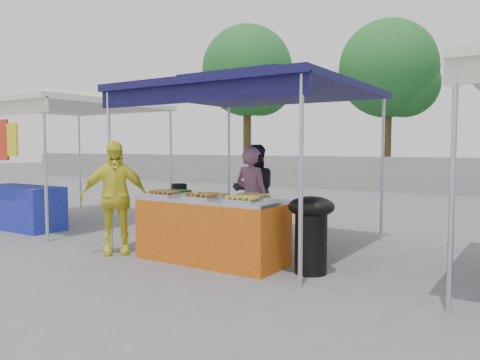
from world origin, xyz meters
The scene contains 22 objects.
ground_plane centered at (0.00, 0.00, 0.00)m, with size 80.00×80.00×0.00m, color #5F5E61.
back_wall centered at (0.00, 11.00, 0.60)m, with size 40.00×0.25×1.20m, color gray.
main_canopy centered at (0.00, 0.97, 2.37)m, with size 3.20×3.20×2.57m.
neighbor_stall_left centered at (-4.50, 0.57, 1.60)m, with size 3.20×3.20×2.57m.
tree_0 centered at (-7.53, 13.01, 4.79)m, with size 4.07×4.07×7.00m.
tree_1 centered at (-1.27, 13.06, 4.33)m, with size 3.71×3.69×6.34m.
vendor_table centered at (0.00, -0.10, 0.43)m, with size 2.00×0.80×0.85m.
food_tray_fl centered at (-0.62, -0.34, 0.88)m, with size 0.42×0.30×0.07m.
food_tray_fm centered at (0.01, -0.33, 0.88)m, with size 0.42×0.30×0.07m.
food_tray_fr centered at (0.65, -0.34, 0.88)m, with size 0.42×0.30×0.07m.
food_tray_bl centered at (-0.65, -0.05, 0.88)m, with size 0.42×0.30×0.07m.
food_tray_bm centered at (0.02, -0.04, 0.88)m, with size 0.42×0.30×0.07m.
food_tray_br centered at (0.60, -0.03, 0.88)m, with size 0.42×0.30×0.07m.
cooking_pot centered at (-0.83, 0.22, 0.92)m, with size 0.23×0.23×0.13m, color black.
skewer_cup centered at (-0.03, -0.37, 0.91)m, with size 0.09×0.09×0.11m, color silver.
wok_burner centered at (1.36, 0.08, 0.56)m, with size 0.56×0.56×0.94m.
crate_left centered at (-0.28, 0.64, 0.14)m, with size 0.46×0.32×0.28m, color #1422AA.
crate_right centered at (0.25, 0.54, 0.14)m, with size 0.48×0.34×0.29m, color #1422AA.
crate_stacked centered at (0.25, 0.54, 0.43)m, with size 0.47×0.33×0.28m, color #1422AA.
vendor_woman centered at (0.02, 0.88, 0.77)m, with size 0.56×0.37×1.54m, color #905B7C.
helper_man centered at (-0.46, 1.76, 0.79)m, with size 0.76×0.59×1.57m, color black.
customer_person centered at (-1.44, -0.48, 0.81)m, with size 0.95×0.39×1.61m, color yellow.
Camera 1 is at (3.69, -5.05, 1.52)m, focal length 35.00 mm.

